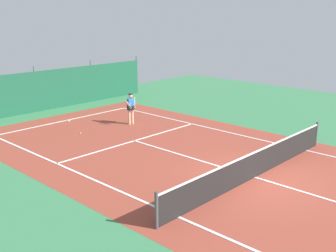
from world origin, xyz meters
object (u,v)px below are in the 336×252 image
tennis_player (131,106)px  tennis_ball_near_player (80,133)px  parked_car (63,85)px  tennis_net (255,164)px

tennis_player → tennis_ball_near_player: size_ratio=24.85×
tennis_ball_near_player → parked_car: size_ratio=0.02×
tennis_net → parked_car: bearing=78.5°
tennis_player → parked_car: (1.72, 8.99, -0.12)m
tennis_player → parked_car: parked_car is taller
tennis_player → tennis_net: bearing=84.6°
tennis_net → tennis_ball_near_player: bearing=96.5°
tennis_ball_near_player → tennis_net: bearing=-83.5°
tennis_ball_near_player → parked_car: bearing=61.5°
tennis_player → parked_car: 9.15m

